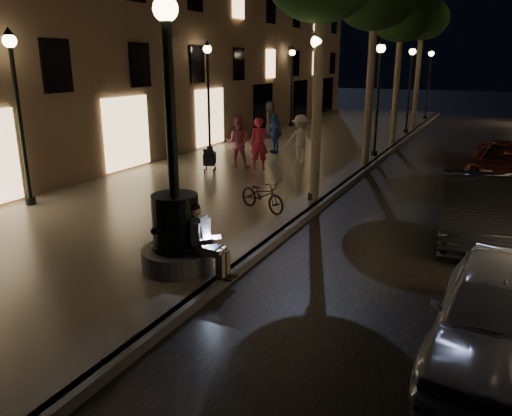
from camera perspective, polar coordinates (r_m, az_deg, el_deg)
The scene contains 25 objects.
ground at distance 21.45m, azimuth 13.47°, elevation 4.85°, with size 120.00×120.00×0.00m, color black.
cobble_lane at distance 21.04m, azimuth 21.47°, elevation 3.97°, with size 6.00×45.00×0.02m, color black.
promenade at distance 22.59m, azimuth 3.51°, elevation 6.10°, with size 8.00×45.00×0.20m, color slate.
curb_strip at distance 21.43m, azimuth 13.49°, elevation 5.11°, with size 0.25×45.00×0.20m, color #59595B.
fountain_lamppost at distance 9.75m, azimuth -9.19°, elevation -1.25°, with size 1.40×1.40×5.21m.
seated_man_laptop at distance 9.51m, azimuth -6.07°, elevation -3.35°, with size 1.03×0.35×1.40m.
tree_third at distance 26.09m, azimuth 16.31°, elevation 20.21°, with size 3.00×3.00×7.20m.
tree_far at distance 32.00m, azimuth 18.48°, elevation 19.74°, with size 3.00×3.00×7.50m.
lamp_curb_a at distance 14.40m, azimuth 6.85°, elevation 12.72°, with size 0.36×0.36×4.81m.
lamp_curb_b at distance 22.11m, azimuth 13.85°, elevation 13.63°, with size 0.36×0.36×4.81m.
lamp_curb_c at distance 29.97m, azimuth 17.22°, elevation 13.99°, with size 0.36×0.36×4.81m.
lamp_curb_d at distance 37.89m, azimuth 19.20°, elevation 14.18°, with size 0.36×0.36×4.81m.
lamp_left_a at distance 15.21m, azimuth -25.67°, elevation 11.46°, with size 0.36×0.36×4.81m.
lamp_left_b at distance 22.87m, azimuth -5.49°, elevation 14.09°, with size 0.36×0.36×4.81m.
lamp_left_c at distance 31.86m, azimuth 4.12°, elevation 14.76°, with size 0.36×0.36×4.81m.
stroller at distance 18.44m, azimuth -5.32°, elevation 5.63°, with size 0.67×0.97×1.01m.
car_front at distance 7.87m, azimuth 26.10°, elevation -11.03°, with size 1.72×4.29×1.46m, color #9FA0A6.
car_second at distance 13.04m, azimuth 23.79°, elevation -0.06°, with size 1.59×4.56×1.50m, color black.
car_third at distance 18.90m, azimuth 27.02°, elevation 4.34°, with size 2.53×5.48×1.52m, color maroon.
pedestrian_red at distance 18.84m, azimuth 0.38°, elevation 7.36°, with size 0.71×0.46×1.94m, color #D32A4A.
pedestrian_pink at distance 19.23m, azimuth -2.09°, elevation 7.54°, with size 0.94×0.74×1.94m, color #CF6D85.
pedestrian_white at distance 20.09m, azimuth 5.07°, elevation 7.84°, with size 1.24×0.71×1.92m, color white.
pedestrian_blue at distance 22.34m, azimuth 2.17°, elevation 8.57°, with size 1.04×0.43×1.78m, color #26478E.
pedestrian_dark at distance 26.79m, azimuth 1.63°, elevation 10.06°, with size 0.95×0.62×1.94m, color #313135.
bicycle at distance 13.58m, azimuth 0.74°, elevation 1.48°, with size 0.58×1.66×0.87m, color black.
Camera 1 is at (4.38, -5.59, 4.13)m, focal length 35.00 mm.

